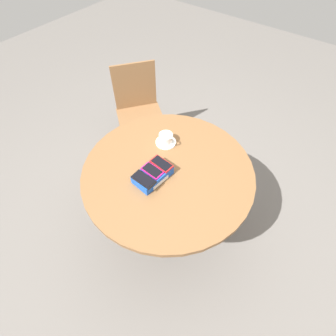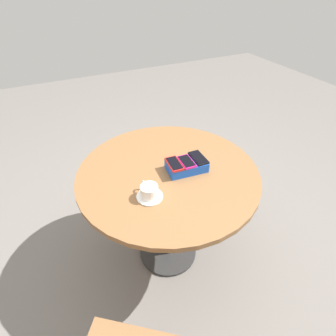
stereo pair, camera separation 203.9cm
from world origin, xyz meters
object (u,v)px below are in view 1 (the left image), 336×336
object	(u,v)px
phone_magenta	(152,171)
coffee_cup	(166,138)
phone_box	(153,175)
phone_black	(144,179)
chair_near_window	(139,113)
round_table	(168,182)
phone_red	(161,164)
saucer	(166,142)

from	to	relation	value
phone_magenta	coffee_cup	bearing A→B (deg)	21.74
phone_box	phone_black	distance (m)	0.08
phone_black	chair_near_window	xyz separation A→B (m)	(0.73, 0.71, -0.38)
round_table	coffee_cup	bearing A→B (deg)	40.12
phone_red	coffee_cup	bearing A→B (deg)	30.71
phone_red	chair_near_window	size ratio (longest dim) A/B	0.16
saucer	chair_near_window	size ratio (longest dim) A/B	0.15
phone_magenta	saucer	bearing A→B (deg)	22.25
phone_box	phone_black	size ratio (longest dim) A/B	1.70
saucer	round_table	bearing A→B (deg)	-139.33
saucer	chair_near_window	xyz separation A→B (m)	(0.39, 0.60, -0.32)
phone_magenta	phone_red	size ratio (longest dim) A/B	0.92
phone_box	saucer	size ratio (longest dim) A/B	1.73
phone_black	coffee_cup	distance (m)	0.36
phone_magenta	coffee_cup	distance (m)	0.28
saucer	chair_near_window	distance (m)	0.79
phone_black	chair_near_window	distance (m)	1.09
phone_box	round_table	bearing A→B (deg)	-19.48
round_table	coffee_cup	size ratio (longest dim) A/B	8.51
phone_box	chair_near_window	xyz separation A→B (m)	(0.66, 0.71, -0.34)
phone_red	coffee_cup	distance (m)	0.23
coffee_cup	saucer	bearing A→B (deg)	96.68
round_table	phone_black	xyz separation A→B (m)	(-0.17, 0.04, 0.17)
round_table	chair_near_window	xyz separation A→B (m)	(0.56, 0.75, -0.20)
round_table	phone_red	world-z (taller)	phone_red
saucer	coffee_cup	bearing A→B (deg)	-83.32
coffee_cup	chair_near_window	world-z (taller)	chair_near_window
phone_box	saucer	bearing A→B (deg)	22.79
phone_box	coffee_cup	bearing A→B (deg)	22.29
coffee_cup	chair_near_window	xyz separation A→B (m)	(0.39, 0.61, -0.35)
coffee_cup	chair_near_window	bearing A→B (deg)	57.03
phone_black	phone_magenta	bearing A→B (deg)	1.50
round_table	phone_box	xyz separation A→B (m)	(-0.10, 0.03, 0.14)
phone_box	phone_black	world-z (taller)	phone_black
phone_magenta	chair_near_window	distance (m)	1.04
round_table	coffee_cup	distance (m)	0.27
phone_magenta	chair_near_window	xyz separation A→B (m)	(0.66, 0.71, -0.37)
saucer	coffee_cup	xyz separation A→B (m)	(0.00, -0.00, 0.04)
saucer	phone_magenta	bearing A→B (deg)	-157.75
phone_red	saucer	size ratio (longest dim) A/B	1.02
phone_black	phone_magenta	distance (m)	0.08
phone_red	phone_black	bearing A→B (deg)	176.73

